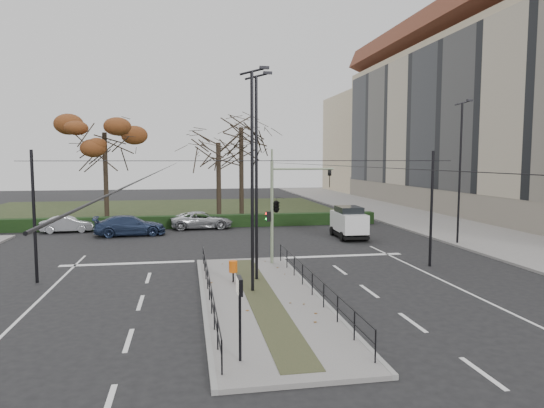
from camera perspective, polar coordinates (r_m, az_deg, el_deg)
The scene contains 21 objects.
ground at distance 21.97m, azimuth -2.27°, elevation -9.41°, with size 140.00×140.00×0.00m, color black.
median_island at distance 19.57m, azimuth -1.25°, elevation -11.05°, with size 4.40×15.00×0.14m, color slate.
sidewalk_east at distance 48.16m, azimuth 15.70°, elevation -1.44°, with size 8.00×90.00×0.14m, color slate.
park at distance 53.44m, azimuth -13.37°, elevation -0.75°, with size 38.00×26.00×0.10m, color black.
hedge at distance 40.10m, azimuth -14.47°, elevation -2.12°, with size 38.00×1.00×1.00m, color black.
apartment_block at distance 54.78m, azimuth 24.64°, elevation 9.90°, with size 13.09×52.10×21.64m.
median_railing at distance 19.24m, azimuth -1.21°, elevation -8.55°, with size 4.14×13.24×0.92m.
catenary at distance 22.96m, azimuth -2.85°, elevation -0.09°, with size 20.00×34.00×6.00m.
traffic_light at distance 25.18m, azimuth 0.69°, elevation -0.00°, with size 3.63×2.08×5.34m.
litter_bin at distance 21.68m, azimuth -4.60°, elevation -7.38°, with size 0.37×0.37×0.96m.
info_panel at distance 13.22m, azimuth -3.84°, elevation -10.67°, with size 0.13×0.60×2.31m.
streetlamp_median_near at distance 19.66m, azimuth -2.29°, elevation 2.97°, with size 0.76×0.16×9.13m.
streetlamp_median_far at distance 21.58m, azimuth -1.80°, elevation 3.36°, with size 0.77×0.16×9.26m.
streetlamp_sidewalk at distance 33.49m, azimuth 21.26°, elevation 3.67°, with size 0.77×0.16×9.22m.
parked_car_second at distance 40.08m, azimuth -22.95°, elevation -2.20°, with size 1.32×3.78×1.25m, color #A3A5AB.
parked_car_third at distance 36.85m, azimuth -16.37°, elevation -2.45°, with size 2.06×5.06×1.47m, color #222F4F.
parked_car_fourth at distance 39.28m, azimuth -8.25°, elevation -1.89°, with size 2.27×4.92×1.37m, color #A3A5AB.
white_van at distance 34.61m, azimuth 9.02°, elevation -2.05°, with size 2.05×4.17×2.24m.
rust_tree at distance 48.42m, azimuth -19.12°, elevation 7.94°, with size 8.29×8.29×10.44m.
bare_tree_center at distance 47.44m, azimuth -3.65°, elevation 8.21°, with size 7.43×7.43×11.28m.
bare_tree_near at distance 44.97m, azimuth -6.33°, elevation 6.53°, with size 6.49×6.49×9.25m.
Camera 1 is at (-2.86, -21.06, 5.60)m, focal length 32.00 mm.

